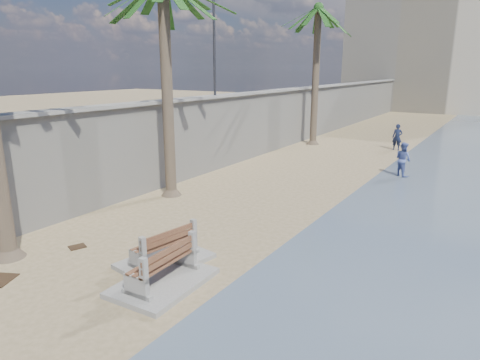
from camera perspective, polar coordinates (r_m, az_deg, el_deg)
The scene contains 12 objects.
ground_plane at distance 9.82m, azimuth -20.76°, elevation -16.16°, with size 140.00×140.00×0.00m, color #9B855F.
seawall at distance 27.83m, azimuth 6.31°, elevation 8.20°, with size 0.45×70.00×3.50m, color gray.
wall_cap at distance 27.69m, azimuth 6.41°, elevation 11.90°, with size 0.80×70.00×0.12m, color gray.
end_building at distance 57.56m, azimuth 24.43°, elevation 15.60°, with size 18.00×12.00×14.00m, color #B7AA93.
bench_near at distance 11.24m, azimuth -10.03°, elevation -8.97°, with size 1.86×2.44×0.93m.
bench_far at distance 10.18m, azimuth -10.29°, elevation -11.48°, with size 1.69×2.40×0.98m.
palm_back at distance 28.48m, azimuth 10.43°, elevation 21.38°, with size 5.00×5.00×9.33m.
streetlight at distance 20.80m, azimuth -3.48°, elevation 19.58°, with size 0.28×0.28×5.12m.
person_a at distance 27.79m, azimuth 20.25°, elevation 5.62°, with size 0.66×0.44×1.82m, color #131A35.
person_b at distance 21.09m, azimuth 20.93°, elevation 2.83°, with size 0.85×0.66×1.76m, color #4D5DA0.
debris_b at distance 11.85m, azimuth -29.34°, elevation -11.55°, with size 0.69×0.55×0.03m, color #382616.
debris_d at distance 12.98m, azimuth -20.87°, elevation -8.32°, with size 0.44×0.35×0.03m, color #382616.
Camera 1 is at (7.03, -4.80, 4.89)m, focal length 32.00 mm.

